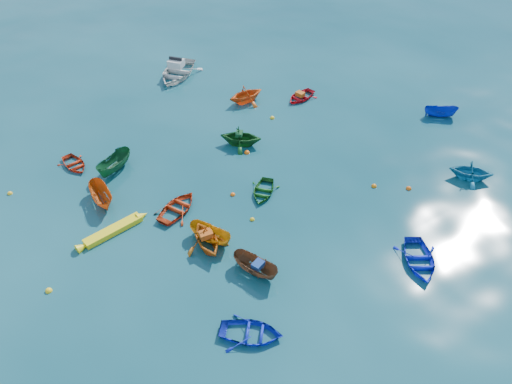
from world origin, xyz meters
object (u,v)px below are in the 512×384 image
kayak_yellow (114,232)px  motorboat_white (177,76)px  dinghy_blue_se (418,263)px  dinghy_blue_sw (251,336)px

kayak_yellow → motorboat_white: size_ratio=0.87×
dinghy_blue_se → motorboat_white: (-1.81, 26.05, 0.00)m
dinghy_blue_se → motorboat_white: motorboat_white is taller
dinghy_blue_se → motorboat_white: bearing=125.9°
dinghy_blue_sw → motorboat_white: bearing=22.7°
dinghy_blue_sw → motorboat_white: motorboat_white is taller
kayak_yellow → motorboat_white: motorboat_white is taller
dinghy_blue_sw → motorboat_white: size_ratio=0.62×
dinghy_blue_sw → dinghy_blue_se: dinghy_blue_se is taller
kayak_yellow → motorboat_white: bearing=-45.6°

